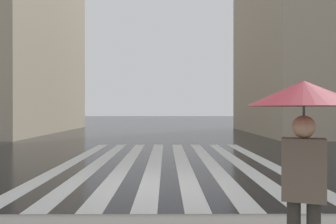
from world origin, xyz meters
TOP-DOWN VIEW (x-y plane):
  - ground_plane at (0.00, 0.00)m, footprint 220.00×220.00m
  - zebra_crossing at (4.00, -0.48)m, footprint 13.00×7.50m
  - pedestrian_by_billboard at (-5.50, -1.72)m, footprint 1.09×1.09m

SIDE VIEW (x-z plane):
  - ground_plane at x=0.00m, z-range 0.00..0.00m
  - zebra_crossing at x=4.00m, z-range 0.00..0.01m
  - pedestrian_by_billboard at x=-5.50m, z-range 0.81..2.83m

